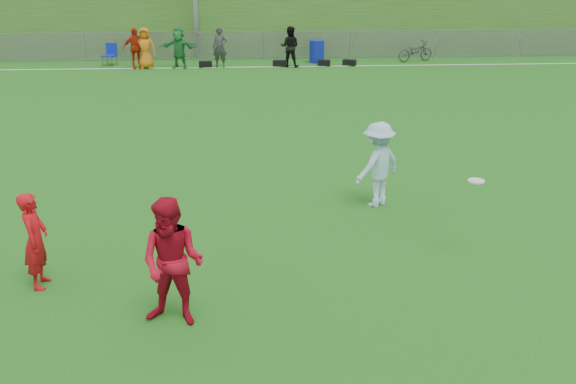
{
  "coord_description": "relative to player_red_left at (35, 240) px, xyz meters",
  "views": [
    {
      "loc": [
        -0.75,
        -9.59,
        4.87
      ],
      "look_at": [
        -0.1,
        0.5,
        0.98
      ],
      "focal_mm": 40.0,
      "sensor_mm": 36.0,
      "label": 1
    }
  ],
  "objects": [
    {
      "name": "ground",
      "position": [
        3.96,
        0.7,
        -0.76
      ],
      "size": [
        120.0,
        120.0,
        0.0
      ],
      "primitive_type": "plane",
      "color": "#226014",
      "rests_on": "ground"
    },
    {
      "name": "berm",
      "position": [
        3.96,
        31.7,
        0.74
      ],
      "size": [
        120.0,
        18.0,
        3.0
      ],
      "primitive_type": "cube",
      "color": "#1B5718",
      "rests_on": "ground"
    },
    {
      "name": "player_red_left",
      "position": [
        0.0,
        0.0,
        0.0
      ],
      "size": [
        0.38,
        0.57,
        1.52
      ],
      "primitive_type": "imported",
      "rotation": [
        0.0,
        0.0,
        1.61
      ],
      "color": "red",
      "rests_on": "ground"
    },
    {
      "name": "player_red_center",
      "position": [
        2.16,
        -1.17,
        0.15
      ],
      "size": [
        1.04,
        0.9,
        1.82
      ],
      "primitive_type": "imported",
      "rotation": [
        0.0,
        0.0,
        -0.27
      ],
      "color": "#AF0C21",
      "rests_on": "ground"
    },
    {
      "name": "bicycle",
      "position": [
        10.76,
        19.7,
        -0.31
      ],
      "size": [
        1.81,
        1.12,
        0.9
      ],
      "primitive_type": "imported",
      "rotation": [
        0.0,
        0.0,
        1.9
      ],
      "color": "#2E2E30",
      "rests_on": "ground"
    },
    {
      "name": "spectator_row",
      "position": [
        1.01,
        18.7,
        0.09
      ],
      "size": [
        7.53,
        0.86,
        1.69
      ],
      "color": "red",
      "rests_on": "ground"
    },
    {
      "name": "camp_chair",
      "position": [
        -2.71,
        19.52,
        -0.48
      ],
      "size": [
        0.66,
        0.66,
        0.93
      ],
      "rotation": [
        0.0,
        0.0,
        -0.31
      ],
      "color": "#0F22A8",
      "rests_on": "ground"
    },
    {
      "name": "player_blue",
      "position": [
        5.74,
        2.9,
        0.09
      ],
      "size": [
        1.26,
        1.17,
        1.71
      ],
      "primitive_type": "imported",
      "rotation": [
        0.0,
        0.0,
        3.78
      ],
      "color": "#AAD1EB",
      "rests_on": "ground"
    },
    {
      "name": "sideline_far",
      "position": [
        3.96,
        18.7,
        -0.75
      ],
      "size": [
        60.0,
        0.1,
        0.01
      ],
      "primitive_type": "cube",
      "color": "white",
      "rests_on": "ground"
    },
    {
      "name": "frisbee",
      "position": [
        6.86,
        0.58,
        0.57
      ],
      "size": [
        0.27,
        0.27,
        0.02
      ],
      "color": "white",
      "rests_on": "ground"
    },
    {
      "name": "recycling_bin",
      "position": [
        6.33,
        19.7,
        -0.27
      ],
      "size": [
        0.8,
        0.8,
        0.98
      ],
      "primitive_type": "cylinder",
      "rotation": [
        0.0,
        0.0,
        -0.26
      ],
      "color": "#0F1FA4",
      "rests_on": "ground"
    },
    {
      "name": "gear_bags",
      "position": [
        5.07,
        18.8,
        -0.63
      ],
      "size": [
        6.81,
        0.5,
        0.26
      ],
      "color": "black",
      "rests_on": "ground"
    },
    {
      "name": "fence",
      "position": [
        3.96,
        20.7,
        -0.11
      ],
      "size": [
        58.0,
        0.06,
        1.3
      ],
      "color": "gray",
      "rests_on": "ground"
    }
  ]
}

